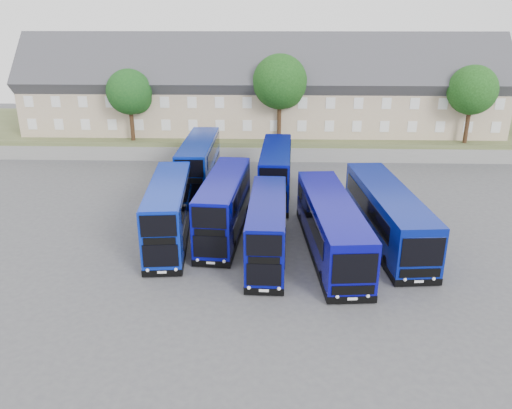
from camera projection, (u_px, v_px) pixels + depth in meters
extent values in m
plane|color=#47474C|center=(251.00, 265.00, 31.77)|extent=(120.00, 120.00, 0.00)
cube|color=slate|center=(260.00, 155.00, 53.90)|extent=(70.00, 0.40, 1.50)
cube|color=#515B33|center=(262.00, 132.00, 63.15)|extent=(80.00, 20.00, 2.00)
cube|color=tan|center=(58.00, 105.00, 58.70)|extent=(6.00, 8.00, 6.00)
cube|color=#323237|center=(55.00, 78.00, 57.63)|extent=(6.00, 10.40, 10.40)
cube|color=brown|center=(63.00, 44.00, 56.21)|extent=(0.60, 0.90, 1.40)
cube|color=tan|center=(109.00, 105.00, 58.52)|extent=(6.00, 8.00, 6.00)
cube|color=#323237|center=(106.00, 79.00, 57.45)|extent=(6.00, 10.40, 10.40)
cube|color=brown|center=(115.00, 44.00, 56.03)|extent=(0.60, 0.90, 1.40)
cube|color=tan|center=(159.00, 105.00, 58.34)|extent=(6.00, 8.00, 6.00)
cube|color=#323237|center=(157.00, 79.00, 57.27)|extent=(6.00, 10.40, 10.40)
cube|color=brown|center=(168.00, 44.00, 55.85)|extent=(0.60, 0.90, 1.40)
cube|color=tan|center=(210.00, 105.00, 58.16)|extent=(6.00, 8.00, 6.00)
cube|color=#323237|center=(209.00, 79.00, 57.09)|extent=(6.00, 10.40, 10.40)
cube|color=brown|center=(222.00, 44.00, 55.67)|extent=(0.60, 0.90, 1.40)
cube|color=tan|center=(262.00, 106.00, 57.98)|extent=(6.00, 8.00, 6.00)
cube|color=#323237|center=(262.00, 79.00, 56.91)|extent=(6.00, 10.40, 10.40)
cube|color=brown|center=(275.00, 44.00, 55.49)|extent=(0.60, 0.90, 1.40)
cube|color=tan|center=(313.00, 106.00, 57.80)|extent=(6.00, 8.00, 6.00)
cube|color=#323237|center=(314.00, 79.00, 56.73)|extent=(6.00, 10.40, 10.40)
cube|color=brown|center=(329.00, 44.00, 55.31)|extent=(0.60, 0.90, 1.40)
cube|color=tan|center=(365.00, 106.00, 57.62)|extent=(6.00, 8.00, 6.00)
cube|color=#323237|center=(367.00, 80.00, 56.55)|extent=(6.00, 10.40, 10.40)
cube|color=brown|center=(384.00, 44.00, 55.13)|extent=(0.60, 0.90, 1.40)
cube|color=tan|center=(418.00, 107.00, 57.44)|extent=(6.00, 8.00, 6.00)
cube|color=#323237|center=(421.00, 80.00, 56.37)|extent=(6.00, 10.40, 10.40)
cube|color=brown|center=(439.00, 44.00, 54.95)|extent=(0.60, 0.90, 1.40)
cube|color=tan|center=(470.00, 107.00, 57.26)|extent=(6.00, 8.00, 6.00)
cube|color=#323237|center=(474.00, 80.00, 56.19)|extent=(6.00, 10.40, 10.40)
cube|color=brown|center=(494.00, 44.00, 54.77)|extent=(0.60, 0.90, 1.40)
cube|color=#0923A6|center=(169.00, 210.00, 34.39)|extent=(3.39, 10.81, 3.90)
cube|color=black|center=(171.00, 237.00, 35.11)|extent=(3.43, 10.86, 0.45)
cube|color=black|center=(161.00, 256.00, 29.70)|extent=(2.11, 0.26, 1.45)
cube|color=black|center=(158.00, 226.00, 29.00)|extent=(2.11, 0.26, 1.35)
cylinder|color=black|center=(149.00, 255.00, 32.07)|extent=(0.39, 1.02, 1.00)
cube|color=#07098D|center=(224.00, 204.00, 35.52)|extent=(3.22, 10.83, 3.92)
cube|color=black|center=(225.00, 230.00, 36.24)|extent=(3.26, 10.87, 0.45)
cube|color=black|center=(210.00, 247.00, 30.82)|extent=(2.13, 0.22, 1.46)
cube|color=black|center=(209.00, 218.00, 30.12)|extent=(2.13, 0.22, 1.36)
cylinder|color=black|center=(201.00, 245.00, 33.35)|extent=(0.37, 1.02, 1.00)
cube|color=#06097E|center=(267.00, 227.00, 32.12)|extent=(2.51, 10.00, 3.63)
cube|color=black|center=(267.00, 253.00, 32.79)|extent=(2.55, 10.04, 0.45)
cube|color=black|center=(264.00, 275.00, 27.73)|extent=(1.96, 0.11, 1.36)
cube|color=black|center=(264.00, 246.00, 27.08)|extent=(1.96, 0.11, 1.27)
cylinder|color=black|center=(249.00, 270.00, 30.18)|extent=(0.33, 1.01, 1.00)
cube|color=navy|center=(199.00, 163.00, 44.85)|extent=(2.58, 11.23, 4.14)
cube|color=black|center=(200.00, 185.00, 45.61)|extent=(2.62, 11.27, 0.45)
cube|color=black|center=(190.00, 193.00, 39.89)|extent=(2.25, 0.07, 1.53)
cube|color=black|center=(189.00, 169.00, 39.16)|extent=(2.25, 0.07, 1.43)
cylinder|color=black|center=(182.00, 196.00, 42.39)|extent=(0.30, 1.00, 1.00)
cube|color=#070C8A|center=(276.00, 170.00, 43.17)|extent=(2.87, 10.78, 3.92)
cube|color=black|center=(275.00, 192.00, 43.89)|extent=(2.91, 10.82, 0.45)
cube|color=black|center=(273.00, 201.00, 38.46)|extent=(2.13, 0.15, 1.46)
cube|color=black|center=(273.00, 177.00, 37.77)|extent=(2.13, 0.15, 1.36)
cylinder|color=black|center=(261.00, 202.00, 40.97)|extent=(0.34, 1.01, 1.00)
cube|color=#080787|center=(331.00, 224.00, 32.90)|extent=(3.82, 13.38, 3.28)
cube|color=black|center=(330.00, 247.00, 33.50)|extent=(3.86, 13.42, 0.45)
cube|color=black|center=(355.00, 269.00, 26.62)|extent=(2.45, 0.26, 1.76)
cylinder|color=black|center=(323.00, 278.00, 29.27)|extent=(0.38, 1.02, 1.00)
cube|color=navy|center=(387.00, 213.00, 34.75)|extent=(3.93, 13.62, 3.34)
cube|color=black|center=(385.00, 235.00, 35.37)|extent=(3.98, 13.66, 0.45)
cube|color=black|center=(423.00, 252.00, 28.36)|extent=(2.49, 0.27, 1.79)
cylinder|color=black|center=(387.00, 263.00, 31.02)|extent=(0.38, 1.02, 1.00)
cylinder|color=#382314|center=(132.00, 123.00, 54.14)|extent=(0.44, 0.44, 3.75)
sphere|color=#103A14|center=(129.00, 92.00, 52.93)|extent=(4.80, 4.80, 4.80)
sphere|color=#103A14|center=(136.00, 98.00, 53.55)|extent=(3.30, 3.30, 3.30)
cylinder|color=#382314|center=(279.00, 120.00, 53.99)|extent=(0.44, 0.44, 4.50)
sphere|color=#10360E|center=(280.00, 82.00, 52.54)|extent=(5.76, 5.76, 5.76)
sphere|color=#10360E|center=(285.00, 90.00, 53.22)|extent=(3.96, 3.96, 3.96)
cylinder|color=#382314|center=(467.00, 124.00, 53.01)|extent=(0.44, 0.44, 4.00)
sphere|color=#13350E|center=(472.00, 90.00, 51.73)|extent=(5.12, 5.12, 5.12)
sphere|color=#13350E|center=(476.00, 97.00, 52.37)|extent=(3.52, 3.52, 3.52)
cylinder|color=#382314|center=(497.00, 111.00, 59.32)|extent=(0.44, 0.44, 4.25)
sphere|color=#16350E|center=(503.00, 79.00, 57.96)|extent=(5.44, 5.44, 5.44)
sphere|color=#16350E|center=(505.00, 86.00, 58.61)|extent=(3.74, 3.74, 3.74)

